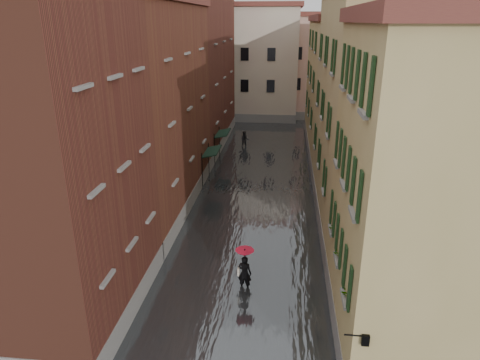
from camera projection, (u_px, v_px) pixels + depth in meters
The scene contains 16 objects.
ground at pixel (238, 293), 19.32m from camera, with size 120.00×120.00×0.00m, color #515153.
floodwater at pixel (258, 187), 31.39m from camera, with size 10.00×60.00×0.20m, color #3E4245.
building_left_near at pixel (45, 166), 15.88m from camera, with size 6.00×8.00×13.00m, color brown.
building_left_mid at pixel (141, 113), 26.21m from camera, with size 6.00×14.00×12.50m, color #5B2F1C.
building_left_far at pixel (192, 72), 39.92m from camera, with size 6.00×16.00×14.00m, color brown.
building_right_near at pixel (433, 200), 14.74m from camera, with size 6.00×8.00×11.50m, color tan.
building_right_mid at pixel (375, 114), 24.72m from camera, with size 6.00×14.00×13.00m, color tan.
building_right_far at pixel (344, 88), 38.95m from camera, with size 6.00×16.00×11.50m, color tan.
building_end_cream at pixel (248, 64), 52.73m from camera, with size 12.00×9.00×13.00m, color beige.
building_end_pink at pixel (321, 67), 53.86m from camera, with size 10.00×9.00×12.00m, color #D09D92.
awning_near at pixel (211, 152), 31.41m from camera, with size 1.09×2.73×2.80m.
awning_far at pixel (222, 134), 36.43m from camera, with size 1.09×2.76×2.80m.
wall_lantern at pixel (364, 339), 12.24m from camera, with size 0.71×0.22×0.35m.
window_planters at pixel (342, 251), 15.92m from camera, with size 0.59×5.48×0.84m.
pedestrian_main at pixel (245, 267), 19.15m from camera, with size 0.86×0.86×2.06m.
pedestrian_far at pixel (245, 140), 40.76m from camera, with size 0.82×0.64×1.69m, color black.
Camera 1 is at (1.84, -16.20, 11.56)m, focal length 32.00 mm.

